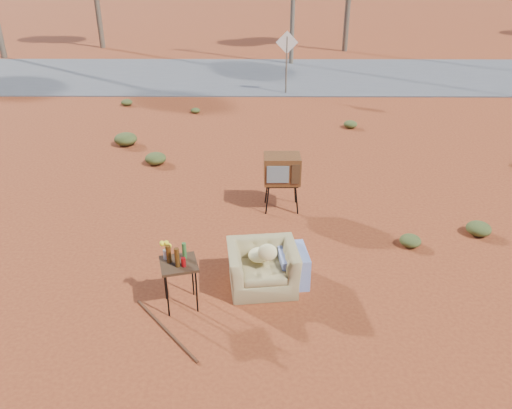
{
  "coord_description": "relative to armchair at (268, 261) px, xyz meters",
  "views": [
    {
      "loc": [
        0.54,
        -6.05,
        4.53
      ],
      "look_at": [
        0.49,
        1.38,
        0.8
      ],
      "focal_mm": 35.0,
      "sensor_mm": 36.0,
      "label": 1
    }
  ],
  "objects": [
    {
      "name": "ground",
      "position": [
        -0.68,
        -0.25,
        -0.42
      ],
      "size": [
        140.0,
        140.0,
        0.0
      ],
      "primitive_type": "plane",
      "color": "brown",
      "rests_on": "ground"
    },
    {
      "name": "highway",
      "position": [
        -0.68,
        14.75,
        -0.4
      ],
      "size": [
        140.0,
        7.0,
        0.04
      ],
      "primitive_type": "cube",
      "color": "#565659",
      "rests_on": "ground"
    },
    {
      "name": "armchair",
      "position": [
        0.0,
        0.0,
        0.0
      ],
      "size": [
        1.26,
        0.9,
        0.9
      ],
      "rotation": [
        0.0,
        0.0,
        0.12
      ],
      "color": "#998653",
      "rests_on": "ground"
    },
    {
      "name": "tv_unit",
      "position": [
        0.3,
        2.58,
        0.41
      ],
      "size": [
        0.7,
        0.57,
        1.12
      ],
      "rotation": [
        0.0,
        0.0,
        0.02
      ],
      "color": "black",
      "rests_on": "ground"
    },
    {
      "name": "side_table",
      "position": [
        -1.29,
        -0.49,
        0.33
      ],
      "size": [
        0.61,
        0.61,
        1.01
      ],
      "rotation": [
        0.0,
        0.0,
        0.26
      ],
      "color": "#321D12",
      "rests_on": "ground"
    },
    {
      "name": "rusty_bar",
      "position": [
        -1.39,
        -1.06,
        -0.4
      ],
      "size": [
        1.03,
        1.23,
        0.04
      ],
      "primitive_type": "cylinder",
      "rotation": [
        0.0,
        1.57,
        -0.88
      ],
      "color": "#532D16",
      "rests_on": "ground"
    },
    {
      "name": "road_sign",
      "position": [
        0.82,
        11.75,
        1.08
      ],
      "size": [
        0.78,
        0.06,
        2.19
      ],
      "color": "brown",
      "rests_on": "ground"
    },
    {
      "name": "scrub_patch",
      "position": [
        -1.51,
        4.16,
        -0.28
      ],
      "size": [
        17.49,
        8.07,
        0.33
      ],
      "color": "#444920",
      "rests_on": "ground"
    }
  ]
}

